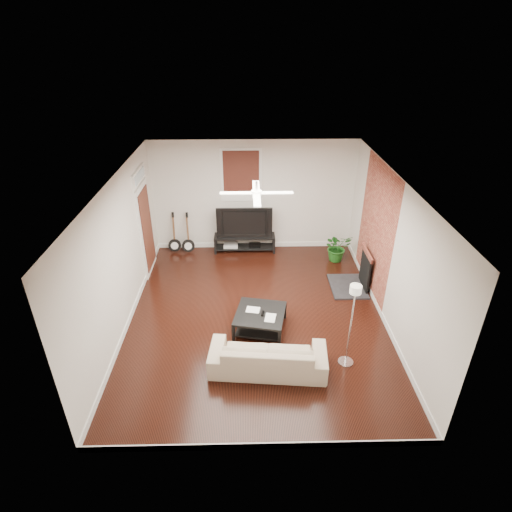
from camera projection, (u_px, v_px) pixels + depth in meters
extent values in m
cube|color=black|center=(256.00, 316.00, 8.29)|extent=(5.00, 6.00, 0.01)
cube|color=white|center=(257.00, 182.00, 6.93)|extent=(5.00, 6.00, 0.01)
cube|color=silver|center=(254.00, 196.00, 10.23)|extent=(5.00, 0.01, 2.80)
cube|color=silver|center=(262.00, 374.00, 4.99)|extent=(5.00, 0.01, 2.80)
cube|color=silver|center=(120.00, 256.00, 7.56)|extent=(0.01, 6.00, 2.80)
cube|color=silver|center=(391.00, 253.00, 7.66)|extent=(0.01, 6.00, 2.80)
cube|color=brown|center=(376.00, 230.00, 8.53)|extent=(0.02, 2.20, 2.80)
cube|color=black|center=(356.00, 269.00, 8.98)|extent=(0.80, 1.10, 0.92)
cube|color=black|center=(241.00, 175.00, 9.93)|extent=(1.00, 0.06, 1.30)
cube|color=white|center=(145.00, 221.00, 9.30)|extent=(0.08, 1.00, 2.50)
cube|color=black|center=(245.00, 243.00, 10.61)|extent=(1.54, 0.41, 0.43)
imported|color=black|center=(244.00, 221.00, 10.33)|extent=(1.38, 0.18, 0.80)
cube|color=black|center=(260.00, 321.00, 7.84)|extent=(1.06, 1.06, 0.38)
imported|color=#C2A691|center=(268.00, 355.00, 6.88)|extent=(2.01, 0.94, 0.57)
imported|color=#1D5B1A|center=(337.00, 247.00, 10.11)|extent=(0.75, 0.68, 0.71)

